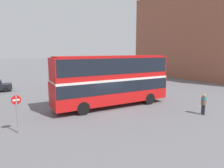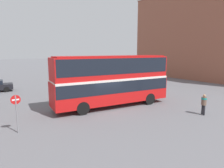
# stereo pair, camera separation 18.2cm
# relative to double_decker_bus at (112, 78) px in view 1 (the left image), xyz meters

# --- Properties ---
(ground_plane) EXTENTS (240.00, 240.00, 0.00)m
(ground_plane) POSITION_rel_double_decker_bus_xyz_m (-1.15, -0.42, -2.69)
(ground_plane) COLOR slate
(building_row_right) EXTENTS (9.90, 28.33, 16.37)m
(building_row_right) POSITION_rel_double_decker_bus_xyz_m (25.72, 5.60, 5.50)
(building_row_right) COLOR #935642
(building_row_right) RESTS_ON ground_plane
(double_decker_bus) EXTENTS (11.18, 3.93, 4.68)m
(double_decker_bus) POSITION_rel_double_decker_bus_xyz_m (0.00, 0.00, 0.00)
(double_decker_bus) COLOR red
(double_decker_bus) RESTS_ON ground_plane
(pedestrian_foreground) EXTENTS (0.57, 0.57, 1.69)m
(pedestrian_foreground) POSITION_rel_double_decker_bus_xyz_m (4.56, -6.34, -1.66)
(pedestrian_foreground) COLOR #232328
(pedestrian_foreground) RESTS_ON ground_plane
(parked_car_kerb_far) EXTENTS (4.48, 2.29, 1.56)m
(parked_car_kerb_far) POSITION_rel_double_decker_bus_xyz_m (8.42, 9.35, -1.89)
(parked_car_kerb_far) COLOR maroon
(parked_car_kerb_far) RESTS_ON ground_plane
(parked_car_side_street) EXTENTS (4.17, 1.84, 1.60)m
(parked_car_side_street) POSITION_rel_double_decker_bus_xyz_m (2.33, 12.75, -1.87)
(parked_car_side_street) COLOR slate
(parked_car_side_street) RESTS_ON ground_plane
(no_entry_sign) EXTENTS (0.59, 0.08, 2.44)m
(no_entry_sign) POSITION_rel_double_decker_bus_xyz_m (-8.40, -1.55, -1.07)
(no_entry_sign) COLOR gray
(no_entry_sign) RESTS_ON ground_plane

